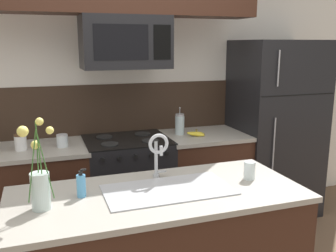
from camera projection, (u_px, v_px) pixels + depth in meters
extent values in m
cube|color=silver|center=(147.00, 91.00, 3.76)|extent=(5.20, 0.10, 2.60)
cube|color=#332319|center=(119.00, 109.00, 3.64)|extent=(3.46, 0.01, 0.48)
cube|color=#381E14|center=(30.00, 201.00, 3.22)|extent=(0.96, 0.62, 0.88)
cube|color=#9E998E|center=(26.00, 151.00, 3.13)|extent=(0.99, 0.65, 0.03)
cube|color=#381E14|center=(203.00, 180.00, 3.74)|extent=(0.77, 0.62, 0.88)
cube|color=#9E998E|center=(204.00, 136.00, 3.64)|extent=(0.80, 0.65, 0.03)
cube|color=black|center=(128.00, 187.00, 3.49)|extent=(0.76, 0.62, 0.91)
cube|color=black|center=(127.00, 140.00, 3.39)|extent=(0.76, 0.62, 0.01)
cylinder|color=black|center=(110.00, 144.00, 3.21)|extent=(0.15, 0.15, 0.01)
cylinder|color=black|center=(150.00, 140.00, 3.32)|extent=(0.15, 0.15, 0.01)
cylinder|color=black|center=(104.00, 137.00, 3.46)|extent=(0.15, 0.15, 0.01)
cylinder|color=black|center=(142.00, 134.00, 3.58)|extent=(0.15, 0.15, 0.01)
cylinder|color=black|center=(103.00, 160.00, 3.02)|extent=(0.03, 0.02, 0.03)
cylinder|color=black|center=(120.00, 158.00, 3.07)|extent=(0.03, 0.02, 0.03)
cylinder|color=black|center=(136.00, 156.00, 3.11)|extent=(0.03, 0.02, 0.03)
cylinder|color=black|center=(152.00, 155.00, 3.15)|extent=(0.03, 0.02, 0.03)
cylinder|color=black|center=(167.00, 153.00, 3.20)|extent=(0.03, 0.02, 0.03)
cube|color=black|center=(125.00, 42.00, 3.19)|extent=(0.74, 0.40, 0.44)
cube|color=black|center=(121.00, 42.00, 2.98)|extent=(0.45, 0.00, 0.28)
cube|color=black|center=(162.00, 42.00, 3.09)|extent=(0.15, 0.00, 0.28)
cube|color=black|center=(274.00, 128.00, 3.92)|extent=(0.84, 0.72, 1.80)
cube|color=black|center=(299.00, 95.00, 3.50)|extent=(0.81, 0.00, 0.01)
cylinder|color=#99999E|center=(279.00, 68.00, 3.35)|extent=(0.01, 0.01, 0.32)
cylinder|color=#99999E|center=(273.00, 153.00, 3.52)|extent=(0.01, 0.01, 0.69)
cylinder|color=silver|center=(21.00, 143.00, 3.07)|extent=(0.10, 0.10, 0.12)
cylinder|color=#4C331E|center=(20.00, 135.00, 3.06)|extent=(0.09, 0.09, 0.01)
cylinder|color=silver|center=(62.00, 141.00, 3.17)|extent=(0.09, 0.09, 0.10)
cylinder|color=#B2B2B7|center=(62.00, 135.00, 3.16)|extent=(0.09, 0.09, 0.01)
ellipsoid|color=yellow|center=(196.00, 134.00, 3.54)|extent=(0.17, 0.11, 0.06)
ellipsoid|color=yellow|center=(196.00, 134.00, 3.55)|extent=(0.18, 0.07, 0.05)
ellipsoid|color=yellow|center=(197.00, 134.00, 3.54)|extent=(0.18, 0.06, 0.06)
ellipsoid|color=yellow|center=(197.00, 134.00, 3.56)|extent=(0.17, 0.10, 0.06)
cylinder|color=brown|center=(196.00, 131.00, 3.54)|extent=(0.02, 0.02, 0.03)
cylinder|color=silver|center=(180.00, 125.00, 3.60)|extent=(0.09, 0.09, 0.18)
cylinder|color=#A3A3AA|center=(180.00, 115.00, 3.58)|extent=(0.08, 0.08, 0.02)
cylinder|color=#A3A3AA|center=(180.00, 111.00, 3.57)|extent=(0.01, 0.01, 0.05)
sphere|color=#A3A3AA|center=(180.00, 108.00, 3.57)|extent=(0.02, 0.02, 0.02)
cube|color=#9E998E|center=(158.00, 194.00, 2.21)|extent=(1.74, 0.76, 0.03)
cube|color=#ADAFB5|center=(168.00, 190.00, 2.23)|extent=(0.76, 0.40, 0.01)
cube|color=#ADAFB5|center=(140.00, 206.00, 2.19)|extent=(0.30, 0.31, 0.15)
cube|color=#ADAFB5|center=(195.00, 198.00, 2.30)|extent=(0.30, 0.31, 0.15)
cylinder|color=#B7BABF|center=(156.00, 176.00, 2.45)|extent=(0.04, 0.04, 0.02)
cylinder|color=#B7BABF|center=(156.00, 158.00, 2.43)|extent=(0.02, 0.02, 0.22)
torus|color=#B7BABF|center=(158.00, 144.00, 2.35)|extent=(0.13, 0.02, 0.13)
cylinder|color=#B7BABF|center=(161.00, 151.00, 2.31)|extent=(0.02, 0.02, 0.06)
cube|color=#B7BABF|center=(161.00, 171.00, 2.46)|extent=(0.07, 0.01, 0.01)
cylinder|color=#4C93C6|center=(81.00, 186.00, 2.12)|extent=(0.05, 0.05, 0.13)
cylinder|color=black|center=(81.00, 173.00, 2.11)|extent=(0.02, 0.02, 0.02)
cube|color=black|center=(83.00, 170.00, 2.11)|extent=(0.03, 0.01, 0.01)
cylinder|color=silver|center=(249.00, 170.00, 2.41)|extent=(0.07, 0.07, 0.12)
cylinder|color=silver|center=(41.00, 191.00, 1.96)|extent=(0.10, 0.10, 0.20)
cylinder|color=silver|center=(41.00, 202.00, 1.97)|extent=(0.09, 0.09, 0.06)
cylinder|color=#386B2D|center=(45.00, 165.00, 1.92)|extent=(0.07, 0.04, 0.36)
sphere|color=#EFE066|center=(50.00, 130.00, 1.88)|extent=(0.04, 0.04, 0.04)
cylinder|color=#386B2D|center=(32.00, 166.00, 1.89)|extent=(0.07, 0.05, 0.37)
sphere|color=#EFE066|center=(23.00, 131.00, 1.82)|extent=(0.06, 0.06, 0.06)
cylinder|color=#386B2D|center=(40.00, 161.00, 1.91)|extent=(0.03, 0.03, 0.42)
sphere|color=#EFE066|center=(39.00, 122.00, 1.86)|extent=(0.04, 0.04, 0.04)
cylinder|color=#386B2D|center=(38.00, 172.00, 1.94)|extent=(0.01, 0.02, 0.29)
sphere|color=#EFE066|center=(36.00, 145.00, 1.92)|extent=(0.05, 0.05, 0.05)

